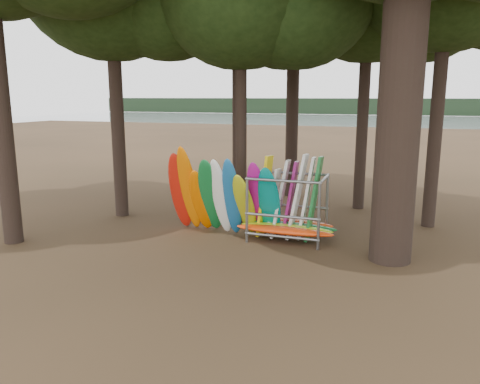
% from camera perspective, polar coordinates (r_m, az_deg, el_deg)
% --- Properties ---
extents(ground, '(120.00, 120.00, 0.00)m').
position_cam_1_polar(ground, '(14.57, 1.00, -6.74)').
color(ground, '#47331E').
rests_on(ground, ground).
extents(lake, '(160.00, 160.00, 0.00)m').
position_cam_1_polar(lake, '(73.40, 16.12, 7.59)').
color(lake, gray).
rests_on(lake, ground).
extents(far_shore, '(160.00, 4.00, 4.00)m').
position_cam_1_polar(far_shore, '(123.23, 17.66, 9.89)').
color(far_shore, black).
rests_on(far_shore, ground).
extents(kayak_row, '(3.95, 1.83, 3.16)m').
position_cam_1_polar(kayak_row, '(15.51, -2.38, -0.64)').
color(kayak_row, red).
rests_on(kayak_row, ground).
extents(storage_rack, '(3.19, 1.53, 2.82)m').
position_cam_1_polar(storage_rack, '(15.19, 5.86, -2.19)').
color(storage_rack, gray).
rests_on(storage_rack, ground).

